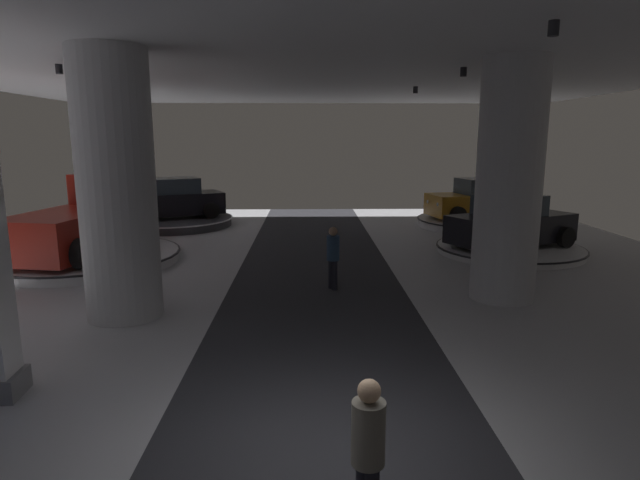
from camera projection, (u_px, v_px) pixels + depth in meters
ground at (326, 460)px, 6.18m from camera, size 24.00×44.00×0.06m
column_left at (117, 187)px, 10.62m from camera, size 1.55×1.55×5.50m
column_right at (509, 182)px, 11.84m from camera, size 1.48×1.48×5.50m
display_platform_far_left at (85, 257)px, 15.83m from camera, size 5.68×5.68×0.30m
pickup_truck_far_left at (88, 221)px, 15.94m from camera, size 3.36×5.58×2.30m
display_platform_deep_right at (477, 222)px, 22.28m from camera, size 5.09×5.09×0.35m
display_car_deep_right at (479, 201)px, 22.11m from camera, size 4.47×2.86×1.71m
display_platform_deep_left at (173, 221)px, 22.46m from camera, size 5.07×5.07×0.36m
display_car_deep_left at (173, 200)px, 22.29m from camera, size 4.57×3.52×1.71m
display_platform_far_right at (509, 249)px, 17.16m from camera, size 4.74×4.74×0.23m
display_car_far_right at (511, 223)px, 16.98m from camera, size 4.56×3.54×1.71m
visitor_walking_near at (333, 254)px, 12.90m from camera, size 0.32×0.32×1.59m
visitor_walking_far at (368, 448)px, 4.83m from camera, size 0.32×0.32×1.59m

